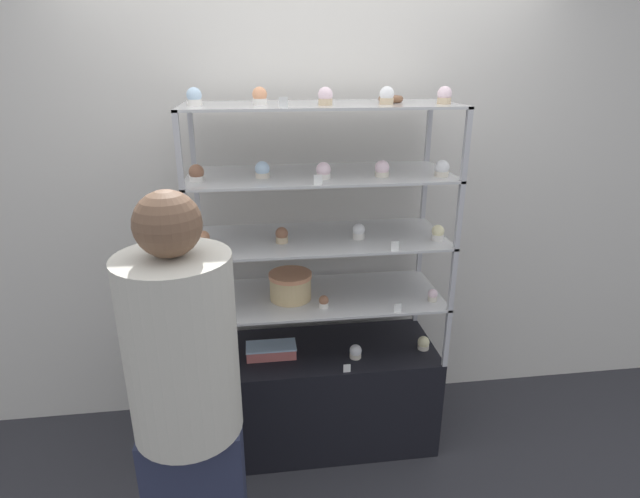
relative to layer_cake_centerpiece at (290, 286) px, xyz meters
The scene contains 36 objects.
ground_plane 0.98m from the layer_cake_centerpiece, ahead, with size 20.00×20.00×0.00m, color #2D2D33.
back_wall 0.56m from the layer_cake_centerpiece, 69.87° to the left, with size 8.00×0.05×2.60m.
display_base 0.70m from the layer_cake_centerpiece, ahead, with size 1.24×0.51×0.58m.
display_riser_lower 0.18m from the layer_cake_centerpiece, ahead, with size 1.24×0.51×0.32m.
display_riser_middle 0.28m from the layer_cake_centerpiece, ahead, with size 1.24×0.51×0.32m.
display_riser_upper 0.57m from the layer_cake_centerpiece, ahead, with size 1.24×0.51×0.32m.
display_riser_top 0.88m from the layer_cake_centerpiece, ahead, with size 1.24×0.51×0.32m.
layer_cake_centerpiece is the anchor object (origin of this frame).
sheet_cake_frosted 0.37m from the layer_cake_centerpiece, behind, with size 0.26×0.12×0.06m.
cupcake_0 0.55m from the layer_cake_centerpiece, 165.79° to the right, with size 0.06×0.06×0.07m.
cupcake_1 0.49m from the layer_cake_centerpiece, 16.10° to the right, with size 0.06×0.06×0.07m.
cupcake_2 0.79m from the layer_cake_centerpiece, ahead, with size 0.06×0.06×0.07m.
price_tag_0 0.50m from the layer_cake_centerpiece, 40.38° to the right, with size 0.04×0.00×0.04m.
cupcake_3 0.42m from the layer_cake_centerpiece, 167.04° to the right, with size 0.05×0.05×0.06m.
cupcake_4 0.20m from the layer_cake_centerpiece, 38.03° to the right, with size 0.05×0.05×0.06m.
cupcake_5 0.72m from the layer_cake_centerpiece, ahead, with size 0.05×0.05×0.06m.
price_tag_1 0.55m from the layer_cake_centerpiece, 23.65° to the right, with size 0.04×0.00×0.04m.
cupcake_6 0.50m from the layer_cake_centerpiece, behind, with size 0.06×0.06×0.08m.
cupcake_7 0.29m from the layer_cake_centerpiece, 134.37° to the right, with size 0.06×0.06×0.08m.
cupcake_8 0.44m from the layer_cake_centerpiece, ahead, with size 0.06×0.06×0.08m.
cupcake_9 0.78m from the layer_cake_centerpiece, ahead, with size 0.06×0.06×0.08m.
price_tag_2 0.58m from the layer_cake_centerpiece, 25.02° to the right, with size 0.04×0.00×0.04m.
cupcake_10 0.73m from the layer_cake_centerpiece, 169.40° to the right, with size 0.07×0.07×0.07m.
cupcake_11 0.62m from the layer_cake_centerpiece, 160.77° to the right, with size 0.07×0.07×0.07m.
cupcake_12 0.63m from the layer_cake_centerpiece, 32.83° to the right, with size 0.07×0.07×0.07m.
cupcake_13 0.74m from the layer_cake_centerpiece, 11.88° to the right, with size 0.07×0.07×0.07m.
cupcake_14 0.93m from the layer_cake_centerpiece, ahead, with size 0.07×0.07×0.07m.
price_tag_3 0.64m from the layer_cake_centerpiece, 62.71° to the right, with size 0.04×0.00×0.04m.
cupcake_15 1.00m from the layer_cake_centerpiece, behind, with size 0.06×0.06×0.08m.
cupcake_16 0.93m from the layer_cake_centerpiece, 165.97° to the right, with size 0.06×0.06×0.08m.
cupcake_17 0.94m from the layer_cake_centerpiece, 27.70° to the right, with size 0.06×0.06×0.08m.
cupcake_18 1.02m from the layer_cake_centerpiece, ahead, with size 0.06×0.06×0.08m.
cupcake_19 1.16m from the layer_cake_centerpiece, ahead, with size 0.06×0.06×0.08m.
price_tag_4 0.94m from the layer_cake_centerpiece, 96.94° to the right, with size 0.04×0.00×0.04m.
donut_glazed 1.03m from the layer_cake_centerpiece, ahead, with size 0.12×0.12×0.03m.
customer_figure 0.88m from the layer_cake_centerpiece, 119.66° to the right, with size 0.39×0.39×1.66m.
Camera 1 is at (-0.31, -2.32, 2.02)m, focal length 28.00 mm.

